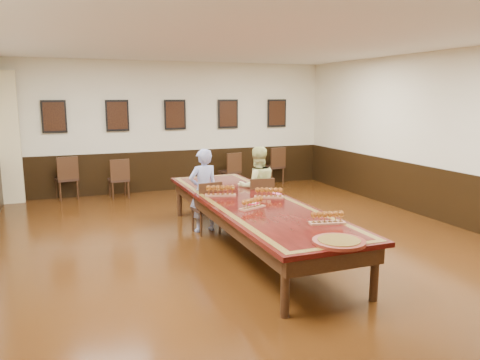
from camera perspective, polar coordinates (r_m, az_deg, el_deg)
name	(u,v)px	position (r m, az deg, el deg)	size (l,w,h in m)	color
floor	(251,248)	(7.49, 1.41, -8.26)	(8.00, 10.00, 0.02)	black
ceiling	(252,37)	(7.15, 1.52, 17.00)	(8.00, 10.00, 0.02)	white
wall_back	(175,127)	(11.91, -7.97, 6.46)	(8.00, 0.02, 3.20)	beige
wall_right	(454,138)	(9.45, 24.59, 4.66)	(0.02, 10.00, 3.20)	beige
chair_man	(206,207)	(8.17, -4.17, -3.28)	(0.43, 0.47, 0.92)	black
chair_woman	(259,203)	(8.43, 2.30, -2.76)	(0.44, 0.48, 0.94)	black
spare_chair_a	(66,177)	(11.53, -20.44, 0.29)	(0.47, 0.51, 1.00)	black
spare_chair_b	(118,178)	(11.26, -14.60, 0.21)	(0.44, 0.48, 0.94)	black
spare_chair_c	(230,170)	(12.07, -1.25, 1.20)	(0.44, 0.48, 0.94)	black
spare_chair_d	(273,165)	(12.69, 4.08, 1.78)	(0.47, 0.51, 1.01)	black
person_man	(203,190)	(8.20, -4.49, -1.28)	(0.54, 0.35, 1.47)	#4C5EBE
person_woman	(257,187)	(8.47, 2.11, -0.86)	(0.73, 0.57, 1.47)	#DCE28D
pink_phone	(277,194)	(7.83, 4.53, -1.67)	(0.07, 0.15, 0.01)	#FA53AB
curtain	(9,138)	(11.45, -26.34, 4.60)	(0.45, 0.18, 2.90)	beige
wainscoting	(252,217)	(7.35, 1.42, -4.49)	(8.00, 10.00, 1.00)	black
conference_table	(252,210)	(7.32, 1.43, -3.65)	(1.40, 5.00, 0.76)	black
posters	(175,115)	(11.82, -7.92, 7.89)	(6.14, 0.04, 0.74)	black
flight_a	(221,191)	(7.62, -2.39, -1.36)	(0.52, 0.28, 0.19)	#90573C
flight_b	(269,193)	(7.50, 3.53, -1.60)	(0.48, 0.32, 0.17)	#90573C
flight_c	(253,204)	(6.78, 1.54, -2.91)	(0.45, 0.30, 0.16)	#90573C
flight_d	(327,218)	(6.08, 10.60, -4.59)	(0.48, 0.24, 0.17)	#90573C
red_plate_grp	(253,204)	(7.08, 1.55, -2.88)	(0.20, 0.20, 0.03)	red
carved_platter	(339,242)	(5.34, 11.97, -7.37)	(0.73, 0.73, 0.05)	#571811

